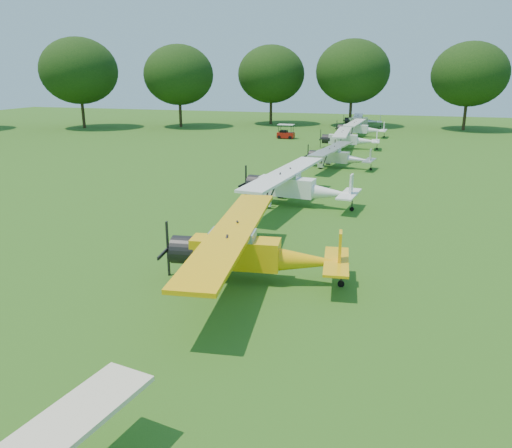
{
  "coord_description": "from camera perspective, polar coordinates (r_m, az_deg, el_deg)",
  "views": [
    {
      "loc": [
        6.2,
        -22.6,
        8.14
      ],
      "look_at": [
        -0.05,
        -1.51,
        1.4
      ],
      "focal_mm": 35.0,
      "sensor_mm": 36.0,
      "label": 1
    }
  ],
  "objects": [
    {
      "name": "ground",
      "position": [
        24.81,
        1.1,
        -2.12
      ],
      "size": [
        160.0,
        160.0,
        0.0
      ],
      "primitive_type": "plane",
      "color": "#2A5515",
      "rests_on": "ground"
    },
    {
      "name": "aircraft_3",
      "position": [
        31.47,
        4.49,
        4.54
      ],
      "size": [
        7.44,
        11.83,
        2.32
      ],
      "rotation": [
        0.0,
        0.0,
        -0.11
      ],
      "color": "white",
      "rests_on": "ground"
    },
    {
      "name": "golf_cart",
      "position": [
        64.13,
        3.39,
        10.26
      ],
      "size": [
        2.14,
        1.39,
        1.78
      ],
      "rotation": [
        0.0,
        0.0,
        -0.04
      ],
      "color": "#A6150B",
      "rests_on": "ground"
    },
    {
      "name": "aircraft_2",
      "position": [
        19.89,
        -0.79,
        -2.87
      ],
      "size": [
        7.5,
        11.92,
        2.34
      ],
      "rotation": [
        0.0,
        0.0,
        0.12
      ],
      "color": "#FFB90A",
      "rests_on": "ground"
    },
    {
      "name": "aircraft_6",
      "position": [
        67.05,
        11.73,
        10.74
      ],
      "size": [
        6.49,
        10.33,
        2.03
      ],
      "rotation": [
        0.0,
        0.0,
        -0.05
      ],
      "color": "white",
      "rests_on": "ground"
    },
    {
      "name": "aircraft_5",
      "position": [
        56.16,
        10.42,
        9.65
      ],
      "size": [
        6.48,
        10.31,
        2.03
      ],
      "rotation": [
        0.0,
        0.0,
        0.05
      ],
      "color": "white",
      "rests_on": "ground"
    },
    {
      "name": "aircraft_7",
      "position": [
        79.45,
        11.94,
        11.59
      ],
      "size": [
        5.91,
        9.41,
        1.85
      ],
      "rotation": [
        0.0,
        0.0,
        0.07
      ],
      "color": "silver",
      "rests_on": "ground"
    },
    {
      "name": "aircraft_4",
      "position": [
        44.67,
        9.32,
        7.75
      ],
      "size": [
        6.06,
        9.62,
        1.89
      ],
      "rotation": [
        0.0,
        0.0,
        -0.14
      ],
      "color": "silver",
      "rests_on": "ground"
    },
    {
      "name": "tree_belt",
      "position": [
        22.91,
        10.35,
        16.5
      ],
      "size": [
        137.36,
        130.27,
        14.52
      ],
      "color": "#322613",
      "rests_on": "ground"
    }
  ]
}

